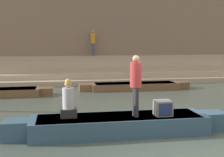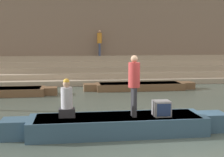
% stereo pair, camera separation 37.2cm
% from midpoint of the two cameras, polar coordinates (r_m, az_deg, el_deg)
% --- Properties ---
extents(ground_plane, '(120.00, 120.00, 0.00)m').
position_cam_midpoint_polar(ground_plane, '(8.90, 9.21, -10.12)').
color(ground_plane, '#47544C').
extents(ghat_steps, '(36.00, 3.71, 1.52)m').
position_cam_midpoint_polar(ghat_steps, '(19.96, -1.72, 1.26)').
color(ghat_steps, tan).
rests_on(ghat_steps, ground).
extents(back_wall, '(34.20, 1.28, 6.66)m').
position_cam_midpoint_polar(back_wall, '(21.79, -2.49, 8.99)').
color(back_wall, '#7F6B5B').
rests_on(back_wall, ground).
extents(rowboat_main, '(6.28, 1.37, 0.51)m').
position_cam_midpoint_polar(rowboat_main, '(8.79, 0.13, -8.39)').
color(rowboat_main, '#33516B').
rests_on(rowboat_main, ground).
extents(person_standing, '(0.32, 0.32, 1.69)m').
position_cam_midpoint_polar(person_standing, '(8.53, 3.12, -0.51)').
color(person_standing, '#28282D').
rests_on(person_standing, rowboat_main).
extents(person_rowing, '(0.44, 0.35, 1.06)m').
position_cam_midpoint_polar(person_rowing, '(8.61, -9.22, -4.22)').
color(person_rowing, '#28282D').
rests_on(person_rowing, rowboat_main).
extents(tv_set, '(0.46, 0.44, 0.42)m').
position_cam_midpoint_polar(tv_set, '(8.83, 8.10, -5.36)').
color(tv_set, slate).
rests_on(tv_set, rowboat_main).
extents(moored_boat_distant, '(5.85, 1.20, 0.35)m').
position_cam_midpoint_polar(moored_boat_distant, '(16.40, 3.55, -1.36)').
color(moored_boat_distant, brown).
rests_on(moored_boat_distant, ground).
extents(person_on_steps, '(0.31, 0.31, 1.71)m').
position_cam_midpoint_polar(person_on_steps, '(20.75, -4.00, 6.89)').
color(person_on_steps, '#3D4C75').
rests_on(person_on_steps, ghat_steps).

